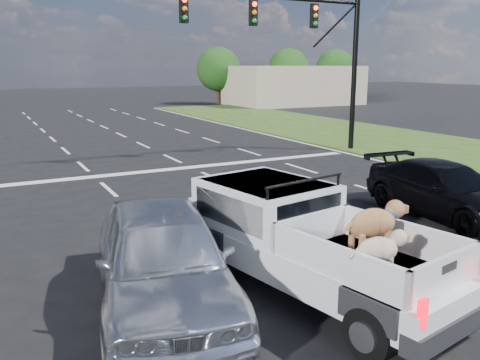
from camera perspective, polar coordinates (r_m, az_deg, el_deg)
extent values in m
plane|color=black|center=(9.46, 7.78, -10.21)|extent=(160.00, 160.00, 0.00)
cube|color=silver|center=(13.98, -12.66, -2.75)|extent=(0.12, 60.00, 0.01)
cube|color=silver|center=(15.21, 0.17, -1.18)|extent=(0.12, 60.00, 0.01)
cube|color=silver|center=(17.07, 10.64, 0.15)|extent=(0.12, 60.00, 0.01)
cube|color=silver|center=(19.43, 18.93, 1.20)|extent=(0.15, 60.00, 0.01)
cube|color=silver|center=(18.19, -10.62, 0.93)|extent=(17.00, 0.45, 0.01)
cylinder|color=black|center=(22.91, 12.72, 12.04)|extent=(0.22, 0.22, 7.00)
cube|color=black|center=(21.65, 8.32, 17.76)|extent=(0.30, 0.18, 0.95)
sphere|color=#FF3007|center=(21.59, 8.52, 18.56)|extent=(0.18, 0.18, 0.18)
cube|color=black|center=(20.16, 1.49, 18.26)|extent=(0.30, 0.18, 0.95)
sphere|color=#FF3007|center=(20.10, 1.65, 19.13)|extent=(0.18, 0.18, 0.18)
cube|color=black|center=(18.97, -6.34, 18.53)|extent=(0.30, 0.18, 0.95)
sphere|color=#FF3007|center=(18.91, -6.24, 19.47)|extent=(0.18, 0.18, 0.18)
cube|color=tan|center=(49.24, 6.04, 10.53)|extent=(12.00, 7.00, 3.60)
cylinder|color=#332114|center=(49.83, -2.42, 9.79)|extent=(0.44, 0.44, 2.16)
sphere|color=#14350E|center=(49.77, -2.45, 12.34)|extent=(4.20, 4.20, 4.20)
cylinder|color=#332114|center=(53.71, 5.45, 9.96)|extent=(0.44, 0.44, 2.16)
sphere|color=#14350E|center=(53.65, 5.50, 12.33)|extent=(4.20, 4.20, 4.20)
cylinder|color=#332114|center=(57.18, 10.58, 9.97)|extent=(0.44, 0.44, 2.16)
sphere|color=#14350E|center=(57.13, 10.68, 12.19)|extent=(4.20, 4.20, 4.20)
cylinder|color=black|center=(6.92, 14.42, -16.32)|extent=(0.39, 0.75, 0.72)
cylinder|color=black|center=(8.16, 21.63, -12.17)|extent=(0.39, 0.75, 0.72)
cylinder|color=black|center=(9.21, -3.15, -8.35)|extent=(0.39, 0.75, 0.72)
cylinder|color=black|center=(10.18, 4.47, -6.28)|extent=(0.39, 0.75, 0.72)
cube|color=silver|center=(8.42, 8.23, -8.63)|extent=(2.68, 5.24, 0.49)
cube|color=silver|center=(9.02, 2.95, -2.70)|extent=(2.10, 2.45, 0.81)
cube|color=black|center=(8.27, 7.84, -4.05)|extent=(1.44, 0.30, 0.58)
cylinder|color=black|center=(8.21, 7.32, -0.07)|extent=(1.67, 0.36, 0.05)
cube|color=black|center=(7.68, 14.33, -9.33)|extent=(2.09, 2.67, 0.06)
cube|color=silver|center=(6.99, 10.39, -8.95)|extent=(0.52, 2.37, 0.49)
cube|color=silver|center=(8.20, 17.88, -6.08)|extent=(0.52, 2.37, 0.49)
cube|color=silver|center=(6.99, 22.10, -9.72)|extent=(1.66, 0.38, 0.49)
cube|color=#FC0518|center=(6.35, 19.78, -13.99)|extent=(0.16, 0.08, 0.38)
cube|color=black|center=(7.21, 22.58, -14.85)|extent=(1.83, 0.61, 0.28)
imported|color=silver|center=(7.85, -8.65, -8.72)|extent=(2.90, 5.11, 1.64)
imported|color=black|center=(13.49, 22.08, -1.08)|extent=(2.13, 4.67, 1.33)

